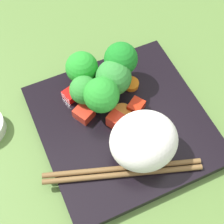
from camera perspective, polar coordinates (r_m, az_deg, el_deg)
ground_plane at (r=52.02cm, az=1.75°, el=-2.93°), size 110.00×110.00×2.00cm
square_plate at (r=50.49cm, az=1.80°, el=-2.01°), size 24.48×24.48×1.47cm
rice_mound at (r=44.79cm, az=5.71°, el=-4.45°), size 9.87×9.25×7.11cm
broccoli_floret_0 at (r=47.22cm, az=-1.72°, el=2.74°), size 4.95×4.95×6.76cm
broccoli_floret_1 at (r=50.22cm, az=1.45°, el=8.57°), size 4.85×4.85×7.28cm
broccoli_floret_2 at (r=49.14cm, az=-4.63°, el=3.58°), size 4.08×4.08×5.23cm
broccoli_floret_3 at (r=51.10cm, az=-4.95°, el=7.17°), size 4.76×4.76×5.89cm
broccoli_floret_4 at (r=49.40cm, az=0.26°, el=5.63°), size 5.13×5.13×6.43cm
carrot_slice_0 at (r=52.93cm, az=3.09°, el=4.59°), size 3.43×3.43×0.78cm
carrot_slice_1 at (r=50.31cm, az=1.72°, el=0.08°), size 3.56×3.56×0.65cm
carrot_slice_2 at (r=54.08cm, az=-2.33°, el=6.00°), size 3.79×3.79×0.41cm
pepper_chunk_0 at (r=48.76cm, az=0.66°, el=-1.25°), size 2.80×3.05×2.15cm
pepper_chunk_1 at (r=49.75cm, az=-4.60°, el=-0.18°), size 3.13×3.20×1.63cm
pepper_chunk_2 at (r=50.45cm, az=3.97°, el=0.95°), size 2.93×2.81×1.38cm
pepper_chunk_3 at (r=51.81cm, az=-6.66°, el=2.84°), size 2.56×2.47×1.28cm
chicken_piece_0 at (r=52.16cm, az=-2.80°, el=4.82°), size 4.91×5.09×2.26cm
chopstick_pair at (r=46.28cm, az=1.73°, el=-9.65°), size 20.03×9.15×0.72cm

